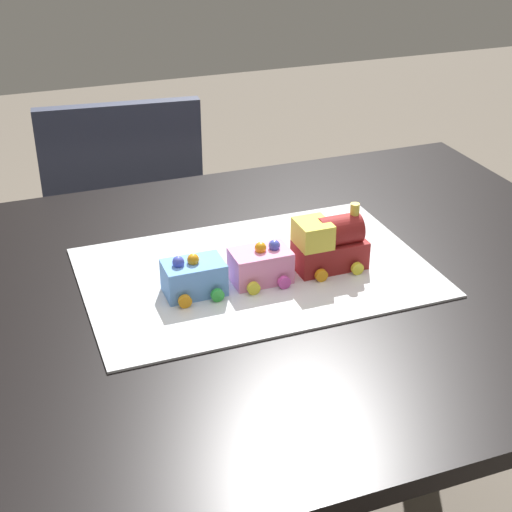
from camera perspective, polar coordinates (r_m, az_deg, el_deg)
dining_table at (r=1.36m, az=-0.33°, el=-5.98°), size 1.40×1.00×0.74m
chair at (r=2.13m, az=-9.81°, el=2.08°), size 0.44×0.44×0.86m
cake_board at (r=1.33m, az=-0.00°, el=-1.21°), size 0.60×0.40×0.00m
cake_locomotive at (r=1.32m, az=5.64°, el=0.86°), size 0.14×0.08×0.12m
cake_car_gondola_bubblegum at (r=1.29m, az=0.43°, el=-0.78°), size 0.10×0.08×0.07m
cake_car_flatbed_sky_blue at (r=1.25m, az=-4.66°, el=-1.70°), size 0.10×0.08×0.07m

